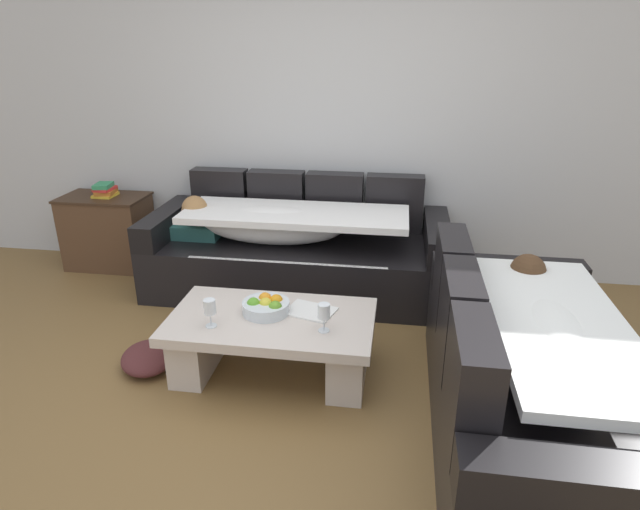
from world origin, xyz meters
TOP-DOWN VIEW (x-y plane):
  - ground_plane at (0.00, 0.00)m, footprint 14.00×14.00m
  - back_wall at (0.00, 2.15)m, footprint 9.00×0.10m
  - couch_along_wall at (-0.25, 1.62)m, footprint 2.32×0.92m
  - couch_near_window at (1.23, 0.08)m, footprint 0.92×1.92m
  - coffee_table at (-0.15, 0.43)m, footprint 1.20×0.68m
  - fruit_bowl at (-0.19, 0.48)m, footprint 0.28×0.28m
  - wine_glass_near_left at (-0.46, 0.27)m, footprint 0.07×0.07m
  - wine_glass_near_right at (0.18, 0.32)m, footprint 0.07×0.07m
  - open_magazine at (0.07, 0.53)m, footprint 0.33×0.28m
  - side_cabinet at (-1.96, 1.85)m, footprint 0.72×0.44m
  - book_stack_on_cabinet at (-1.93, 1.85)m, footprint 0.18×0.22m
  - crumpled_garment at (-0.93, 0.38)m, footprint 0.46×0.50m

SIDE VIEW (x-z plane):
  - ground_plane at x=0.00m, z-range 0.00..0.00m
  - crumpled_garment at x=-0.93m, z-range 0.00..0.12m
  - coffee_table at x=-0.15m, z-range 0.05..0.43m
  - side_cabinet at x=-1.96m, z-range 0.00..0.64m
  - couch_along_wall at x=-0.25m, z-range -0.11..0.77m
  - couch_near_window at x=1.23m, z-range -0.10..0.78m
  - open_magazine at x=0.07m, z-range 0.38..0.39m
  - fruit_bowl at x=-0.19m, z-range 0.37..0.47m
  - wine_glass_near_left at x=-0.46m, z-range 0.41..0.58m
  - wine_glass_near_right at x=0.18m, z-range 0.41..0.58m
  - book_stack_on_cabinet at x=-1.93m, z-range 0.64..0.75m
  - back_wall at x=0.00m, z-range 0.00..2.70m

